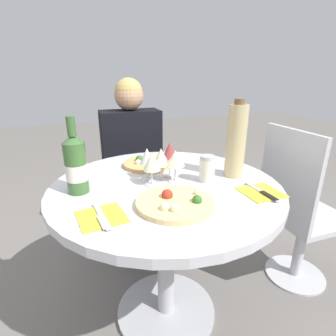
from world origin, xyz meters
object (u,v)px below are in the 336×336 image
Objects in this scene: seated_diner at (135,176)px; tall_carafe at (236,141)px; dining_table at (166,214)px; wine_bottle at (76,165)px; chair_empty_side at (297,214)px; pizza_large at (175,203)px; chair_behind_diner at (131,178)px.

tall_carafe is (0.33, -0.69, 0.38)m from seated_diner.
tall_carafe reaches higher than dining_table.
wine_bottle is 0.69m from tall_carafe.
pizza_large is at bearing -76.42° from chair_empty_side.
wine_bottle is (-0.33, 0.24, 0.10)m from pizza_large.
chair_behind_diner is at bearing -136.96° from chair_empty_side.
chair_empty_side reaches higher than dining_table.
tall_carafe is at bearing -2.28° from dining_table.
chair_empty_side is 3.27× the size of pizza_large.
seated_diner reaches higher than chair_behind_diner.
seated_diner is 4.09× the size of pizza_large.
chair_empty_side reaches higher than pizza_large.
tall_carafe is at bearing -3.87° from wine_bottle.
pizza_large is at bearing 88.14° from chair_behind_diner.
dining_table is at bearing -90.57° from chair_empty_side.
seated_diner is at bearing 90.00° from chair_behind_diner.
dining_table is 1.06× the size of chair_behind_diner.
pizza_large is (-0.03, -0.88, 0.23)m from seated_diner.
chair_behind_diner is 2.66× the size of tall_carafe.
seated_diner reaches higher than dining_table.
chair_empty_side is 3.06× the size of wine_bottle.
chair_empty_side is (0.77, -0.83, 0.00)m from chair_behind_diner.
pizza_large is at bearing 87.84° from seated_diner.
seated_diner is 0.81m from wine_bottle.
seated_diner is at bearing 87.84° from pizza_large.
dining_table is 3.25× the size of wine_bottle.
dining_table is at bearing 89.82° from seated_diner.
wine_bottle is at bearing 174.66° from dining_table.
dining_table is 0.79m from chair_empty_side.
dining_table is 2.83× the size of tall_carafe.
seated_diner is at bearing 60.78° from wine_bottle.
wine_bottle is at bearing 176.13° from tall_carafe.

